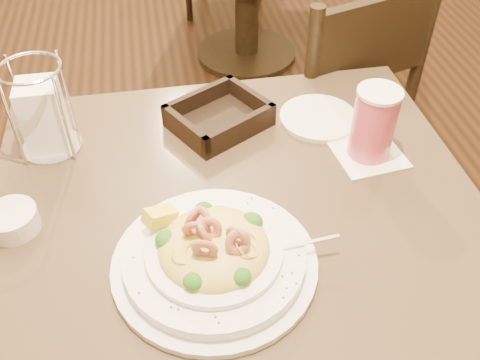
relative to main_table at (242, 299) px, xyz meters
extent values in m
cylinder|color=black|center=(0.00, 0.00, -0.14)|extent=(0.12, 0.12, 0.69)
cube|color=brown|center=(0.00, 0.00, 0.22)|extent=(0.90, 0.90, 0.03)
cylinder|color=black|center=(0.36, 1.86, -0.50)|extent=(0.52, 0.52, 0.03)
cube|color=black|center=(0.37, 0.67, -0.07)|extent=(0.53, 0.53, 0.04)
cylinder|color=black|center=(0.48, 0.90, -0.30)|extent=(0.04, 0.04, 0.43)
cylinder|color=black|center=(0.14, 0.79, -0.30)|extent=(0.04, 0.04, 0.43)
cylinder|color=black|center=(0.59, 0.56, -0.30)|extent=(0.04, 0.04, 0.43)
cylinder|color=black|center=(0.25, 0.44, -0.30)|extent=(0.04, 0.04, 0.43)
cylinder|color=black|center=(0.59, 0.56, 0.18)|extent=(0.04, 0.04, 0.46)
cylinder|color=black|center=(0.25, 0.44, 0.18)|extent=(0.04, 0.04, 0.46)
cube|color=black|center=(0.42, 0.50, 0.28)|extent=(0.35, 0.14, 0.22)
cylinder|color=white|center=(-0.06, -0.09, 0.25)|extent=(0.33, 0.33, 0.01)
cylinder|color=white|center=(-0.06, -0.09, 0.26)|extent=(0.29, 0.29, 0.02)
cylinder|color=white|center=(-0.06, -0.09, 0.28)|extent=(0.22, 0.22, 0.01)
ellipsoid|color=gold|center=(-0.06, -0.09, 0.28)|extent=(0.18, 0.18, 0.06)
cube|color=yellow|center=(-0.14, -0.02, 0.30)|extent=(0.06, 0.05, 0.04)
cube|color=silver|center=(0.08, -0.10, 0.28)|extent=(0.13, 0.01, 0.01)
cube|color=silver|center=(0.01, -0.10, 0.28)|extent=(0.03, 0.02, 0.00)
torus|color=gold|center=(-0.09, -0.09, 0.29)|extent=(0.05, 0.05, 0.02)
torus|color=gold|center=(-0.10, -0.07, 0.31)|extent=(0.04, 0.04, 0.01)
torus|color=gold|center=(-0.02, -0.04, 0.29)|extent=(0.06, 0.06, 0.03)
torus|color=gold|center=(-0.10, -0.08, 0.30)|extent=(0.03, 0.04, 0.02)
torus|color=gold|center=(-0.06, -0.09, 0.30)|extent=(0.07, 0.06, 0.03)
torus|color=gold|center=(-0.11, -0.11, 0.30)|extent=(0.05, 0.05, 0.01)
torus|color=gold|center=(-0.02, -0.12, 0.30)|extent=(0.04, 0.04, 0.02)
torus|color=gold|center=(-0.05, -0.06, 0.29)|extent=(0.04, 0.04, 0.03)
torus|color=gold|center=(-0.01, -0.12, 0.31)|extent=(0.04, 0.05, 0.04)
torus|color=gold|center=(-0.05, -0.08, 0.31)|extent=(0.05, 0.05, 0.00)
torus|color=gold|center=(-0.06, -0.10, 0.31)|extent=(0.06, 0.06, 0.01)
torus|color=gold|center=(-0.09, -0.12, 0.31)|extent=(0.04, 0.04, 0.02)
torus|color=gold|center=(-0.09, -0.06, 0.30)|extent=(0.05, 0.05, 0.01)
torus|color=gold|center=(-0.06, -0.08, 0.30)|extent=(0.05, 0.05, 0.02)
torus|color=gold|center=(-0.07, -0.09, 0.31)|extent=(0.04, 0.04, 0.03)
torus|color=tan|center=(-0.08, -0.12, 0.32)|extent=(0.04, 0.03, 0.04)
torus|color=tan|center=(-0.03, -0.11, 0.32)|extent=(0.04, 0.04, 0.04)
torus|color=tan|center=(-0.08, -0.06, 0.32)|extent=(0.04, 0.05, 0.04)
torus|color=tan|center=(-0.03, -0.12, 0.32)|extent=(0.04, 0.03, 0.04)
torus|color=tan|center=(-0.09, -0.06, 0.32)|extent=(0.05, 0.05, 0.04)
torus|color=tan|center=(-0.07, -0.09, 0.32)|extent=(0.03, 0.04, 0.04)
torus|color=tan|center=(-0.09, -0.08, 0.32)|extent=(0.04, 0.03, 0.04)
torus|color=tan|center=(-0.07, -0.09, 0.32)|extent=(0.04, 0.03, 0.04)
ellipsoid|color=#1F5313|center=(0.01, -0.06, 0.29)|extent=(0.04, 0.04, 0.03)
ellipsoid|color=#1F5313|center=(-0.07, -0.01, 0.29)|extent=(0.03, 0.03, 0.02)
ellipsoid|color=#1F5313|center=(-0.13, -0.07, 0.29)|extent=(0.04, 0.04, 0.03)
ellipsoid|color=#1F5313|center=(-0.10, -0.15, 0.29)|extent=(0.03, 0.03, 0.02)
ellipsoid|color=#1F5313|center=(-0.03, -0.16, 0.29)|extent=(0.03, 0.03, 0.02)
cube|color=#266619|center=(-0.08, -0.21, 0.27)|extent=(0.00, 0.00, 0.00)
cube|color=#266619|center=(0.02, 0.02, 0.27)|extent=(0.00, 0.00, 0.00)
cube|color=#266619|center=(-0.12, 0.02, 0.27)|extent=(0.00, 0.00, 0.00)
cube|color=#266619|center=(-0.14, 0.02, 0.27)|extent=(0.00, 0.00, 0.00)
cube|color=#266619|center=(0.04, -0.18, 0.27)|extent=(0.00, 0.00, 0.00)
cube|color=#266619|center=(-0.13, -0.19, 0.27)|extent=(0.00, 0.00, 0.00)
cube|color=#266619|center=(0.05, -0.17, 0.27)|extent=(0.00, 0.00, 0.00)
cube|color=#266619|center=(-0.07, -0.22, 0.27)|extent=(0.00, 0.00, 0.00)
cube|color=#266619|center=(0.01, 0.01, 0.27)|extent=(0.00, 0.00, 0.00)
cube|color=#266619|center=(0.07, -0.12, 0.27)|extent=(0.00, 0.00, 0.00)
cube|color=#266619|center=(-0.19, -0.08, 0.27)|extent=(0.00, 0.00, 0.00)
cube|color=#266619|center=(-0.14, -0.01, 0.27)|extent=(0.00, 0.00, 0.00)
cube|color=#266619|center=(-0.18, -0.15, 0.27)|extent=(0.00, 0.00, 0.00)
cube|color=#266619|center=(0.05, -0.15, 0.27)|extent=(0.00, 0.00, 0.00)
cube|color=#266619|center=(0.05, -0.01, 0.27)|extent=(0.00, 0.00, 0.00)
cube|color=#266619|center=(-0.14, -0.18, 0.27)|extent=(0.00, 0.00, 0.00)
cube|color=#266619|center=(0.03, -0.19, 0.27)|extent=(0.00, 0.00, 0.00)
cube|color=#266619|center=(0.03, -0.16, 0.27)|extent=(0.00, 0.00, 0.00)
cube|color=white|center=(0.28, 0.14, 0.24)|extent=(0.15, 0.15, 0.00)
cylinder|color=#D74C67|center=(0.28, 0.14, 0.31)|extent=(0.08, 0.08, 0.14)
cylinder|color=white|center=(0.28, 0.14, 0.39)|extent=(0.09, 0.09, 0.01)
cube|color=black|center=(0.00, 0.28, 0.25)|extent=(0.24, 0.23, 0.01)
cube|color=black|center=(0.08, 0.33, 0.27)|extent=(0.09, 0.14, 0.04)
cube|color=black|center=(-0.07, 0.24, 0.27)|extent=(0.09, 0.14, 0.04)
cube|color=black|center=(-0.03, 0.34, 0.27)|extent=(0.17, 0.11, 0.04)
cube|color=black|center=(0.04, 0.22, 0.27)|extent=(0.17, 0.11, 0.04)
cylinder|color=silver|center=(-0.34, 0.27, 0.24)|extent=(0.12, 0.12, 0.01)
torus|color=silver|center=(-0.34, 0.27, 0.42)|extent=(0.12, 0.12, 0.01)
cube|color=white|center=(-0.34, 0.27, 0.32)|extent=(0.10, 0.10, 0.14)
cylinder|color=silver|center=(-0.39, 0.22, 0.34)|extent=(0.01, 0.01, 0.19)
cylinder|color=silver|center=(-0.30, 0.22, 0.34)|extent=(0.01, 0.01, 0.19)
cylinder|color=silver|center=(-0.39, 0.32, 0.34)|extent=(0.01, 0.01, 0.19)
cylinder|color=silver|center=(-0.30, 0.32, 0.34)|extent=(0.01, 0.01, 0.19)
cylinder|color=white|center=(0.22, 0.26, 0.24)|extent=(0.19, 0.19, 0.01)
cylinder|color=white|center=(-0.39, 0.05, 0.26)|extent=(0.10, 0.10, 0.04)
camera|label=1|loc=(-0.12, -0.63, 0.93)|focal=40.00mm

